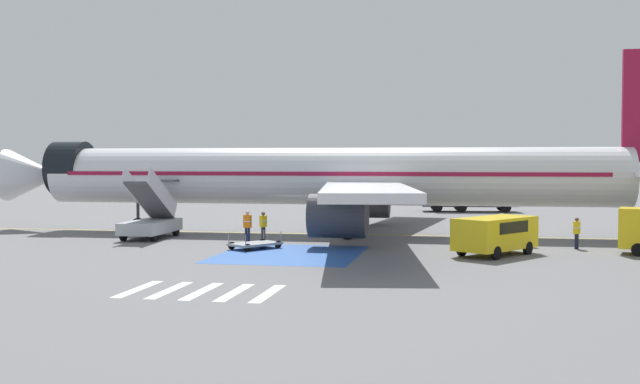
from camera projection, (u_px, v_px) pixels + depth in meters
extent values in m
plane|color=slate|center=(297.00, 234.00, 46.75)|extent=(600.00, 600.00, 0.00)
cube|color=gold|center=(328.00, 234.00, 46.85)|extent=(80.03, 1.57, 0.01)
cube|color=#2856A8|center=(290.00, 254.00, 36.72)|extent=(6.86, 8.18, 0.01)
cube|color=silver|center=(138.00, 289.00, 26.69)|extent=(0.44, 3.60, 0.01)
cube|color=silver|center=(170.00, 290.00, 26.46)|extent=(0.44, 3.60, 0.01)
cube|color=silver|center=(202.00, 291.00, 26.23)|extent=(0.44, 3.60, 0.01)
cube|color=silver|center=(235.00, 292.00, 26.00)|extent=(0.44, 3.60, 0.01)
cube|color=silver|center=(268.00, 294.00, 25.77)|extent=(0.44, 3.60, 0.01)
cylinder|color=silver|center=(328.00, 176.00, 46.70)|extent=(36.09, 4.18, 3.56)
cone|color=silver|center=(34.00, 175.00, 50.18)|extent=(3.97, 3.55, 3.49)
cylinder|color=black|center=(71.00, 169.00, 49.69)|extent=(2.20, 3.63, 3.59)
cube|color=maroon|center=(328.00, 173.00, 46.69)|extent=(33.21, 4.20, 0.24)
cube|color=silver|center=(366.00, 191.00, 37.52)|extent=(6.84, 17.24, 0.44)
cylinder|color=#38383D|center=(338.00, 216.00, 39.44)|extent=(3.08, 2.39, 2.34)
cube|color=silver|center=(393.00, 181.00, 54.73)|extent=(6.29, 17.18, 0.44)
cylinder|color=#38383D|center=(368.00, 202.00, 53.51)|extent=(3.08, 2.39, 2.34)
cylinder|color=#38383D|center=(138.00, 203.00, 48.97)|extent=(0.20, 0.20, 2.85)
cylinder|color=black|center=(138.00, 224.00, 49.03)|extent=(0.84, 0.29, 0.84)
cylinder|color=#38383D|center=(348.00, 208.00, 43.65)|extent=(0.24, 0.24, 2.55)
cylinder|color=black|center=(348.00, 230.00, 43.70)|extent=(1.11, 0.62, 1.10)
cylinder|color=#38383D|center=(360.00, 203.00, 49.31)|extent=(0.24, 0.24, 2.55)
cylinder|color=black|center=(360.00, 222.00, 49.36)|extent=(1.11, 0.62, 1.10)
cube|color=#ADB2BA|center=(150.00, 227.00, 44.24)|extent=(2.28, 4.84, 0.70)
cylinder|color=black|center=(147.00, 230.00, 46.07)|extent=(0.23, 0.70, 0.70)
cylinder|color=black|center=(176.00, 230.00, 45.74)|extent=(0.23, 0.70, 0.70)
cylinder|color=black|center=(123.00, 235.00, 42.76)|extent=(0.23, 0.70, 0.70)
cylinder|color=black|center=(154.00, 235.00, 42.44)|extent=(0.23, 0.70, 0.70)
cube|color=#4C4C51|center=(150.00, 201.00, 44.18)|extent=(1.50, 4.18, 2.45)
cube|color=#4C4C51|center=(165.00, 181.00, 46.37)|extent=(1.67, 1.13, 0.12)
cube|color=silver|center=(138.00, 193.00, 44.29)|extent=(0.14, 4.55, 3.14)
cube|color=silver|center=(163.00, 193.00, 44.02)|extent=(0.14, 4.55, 3.14)
cube|color=#38383D|center=(465.00, 203.00, 67.72)|extent=(7.96, 3.30, 0.60)
cube|color=silver|center=(507.00, 198.00, 67.37)|extent=(1.96, 2.54, 1.60)
cube|color=black|center=(517.00, 194.00, 67.28)|extent=(0.25, 1.99, 0.70)
cylinder|color=#B7BCC4|center=(461.00, 186.00, 67.69)|extent=(5.55, 2.95, 2.41)
cylinder|color=gold|center=(461.00, 186.00, 67.69)|extent=(0.61, 2.48, 2.45)
cylinder|color=black|center=(501.00, 206.00, 68.62)|extent=(0.98, 0.38, 0.96)
cylinder|color=black|center=(506.00, 207.00, 66.25)|extent=(0.98, 0.38, 0.96)
cylinder|color=black|center=(459.00, 205.00, 68.95)|extent=(0.98, 0.38, 0.96)
cylinder|color=black|center=(461.00, 207.00, 66.59)|extent=(0.98, 0.38, 0.96)
cylinder|color=black|center=(435.00, 205.00, 69.14)|extent=(0.98, 0.38, 0.96)
cylinder|color=black|center=(437.00, 207.00, 66.77)|extent=(0.98, 0.38, 0.96)
cylinder|color=black|center=(640.00, 246.00, 37.36)|extent=(0.67, 0.36, 0.64)
cylinder|color=black|center=(638.00, 250.00, 35.85)|extent=(0.67, 0.36, 0.64)
cube|color=yellow|center=(495.00, 233.00, 36.25)|extent=(4.29, 4.93, 1.53)
cube|color=black|center=(495.00, 226.00, 36.23)|extent=(3.15, 3.26, 0.55)
cylinder|color=black|center=(496.00, 253.00, 34.61)|extent=(0.53, 0.64, 0.64)
cylinder|color=black|center=(462.00, 249.00, 35.96)|extent=(0.53, 0.64, 0.64)
cylinder|color=black|center=(528.00, 248.00, 36.59)|extent=(0.53, 0.64, 0.64)
cylinder|color=black|center=(494.00, 245.00, 37.95)|extent=(0.53, 0.64, 0.64)
cube|color=gray|center=(255.00, 244.00, 38.92)|extent=(2.69, 3.00, 0.12)
cylinder|color=black|center=(262.00, 243.00, 40.11)|extent=(0.31, 0.39, 0.40)
cylinder|color=black|center=(278.00, 244.00, 39.21)|extent=(0.31, 0.39, 0.40)
cylinder|color=black|center=(232.00, 246.00, 38.63)|extent=(0.31, 0.39, 0.40)
cylinder|color=black|center=(248.00, 248.00, 37.74)|extent=(0.31, 0.39, 0.40)
cylinder|color=gray|center=(264.00, 235.00, 40.24)|extent=(0.05, 0.05, 0.55)
cylinder|color=gray|center=(281.00, 237.00, 39.27)|extent=(0.05, 0.05, 0.55)
cylinder|color=gray|center=(229.00, 238.00, 38.54)|extent=(0.05, 0.05, 0.55)
cylinder|color=gray|center=(246.00, 240.00, 37.57)|extent=(0.05, 0.05, 0.55)
cylinder|color=#191E38|center=(246.00, 236.00, 41.42)|extent=(0.14, 0.14, 0.89)
cylinder|color=#191E38|center=(249.00, 236.00, 41.35)|extent=(0.14, 0.14, 0.89)
cube|color=orange|center=(247.00, 221.00, 41.35)|extent=(0.46, 0.31, 0.70)
cube|color=silver|center=(247.00, 221.00, 41.35)|extent=(0.47, 0.32, 0.06)
sphere|color=beige|center=(247.00, 213.00, 41.34)|extent=(0.24, 0.24, 0.24)
cylinder|color=#191E38|center=(577.00, 241.00, 38.93)|extent=(0.14, 0.14, 0.80)
cylinder|color=#191E38|center=(576.00, 241.00, 38.80)|extent=(0.14, 0.14, 0.80)
cube|color=yellow|center=(577.00, 228.00, 38.83)|extent=(0.40, 0.47, 0.63)
cube|color=silver|center=(577.00, 228.00, 38.83)|extent=(0.42, 0.49, 0.06)
sphere|color=brown|center=(577.00, 220.00, 38.82)|extent=(0.22, 0.22, 0.22)
cylinder|color=#191E38|center=(529.00, 239.00, 40.04)|extent=(0.14, 0.14, 0.80)
cylinder|color=#191E38|center=(527.00, 239.00, 40.15)|extent=(0.14, 0.14, 0.80)
cube|color=orange|center=(528.00, 226.00, 40.07)|extent=(0.47, 0.41, 0.63)
cube|color=silver|center=(528.00, 226.00, 40.07)|extent=(0.49, 0.42, 0.06)
sphere|color=#9E704C|center=(528.00, 218.00, 40.05)|extent=(0.22, 0.22, 0.22)
cylinder|color=#2D2D33|center=(262.00, 234.00, 42.55)|extent=(0.14, 0.14, 0.82)
cylinder|color=#2D2D33|center=(264.00, 234.00, 42.69)|extent=(0.14, 0.14, 0.82)
cube|color=yellow|center=(263.00, 221.00, 42.59)|extent=(0.37, 0.47, 0.65)
cube|color=silver|center=(263.00, 221.00, 42.59)|extent=(0.38, 0.49, 0.06)
sphere|color=brown|center=(263.00, 214.00, 42.57)|extent=(0.22, 0.22, 0.22)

